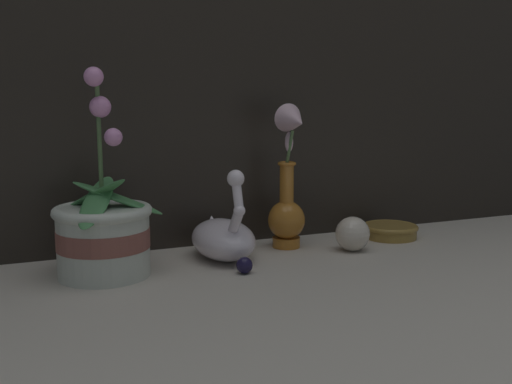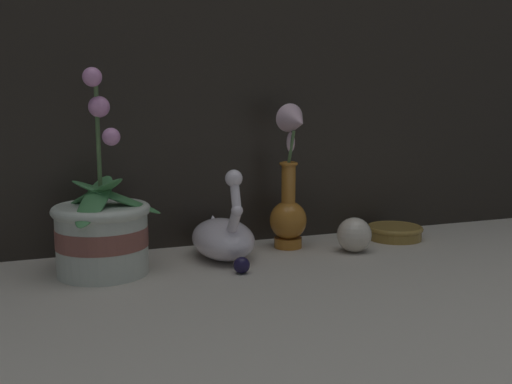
{
  "view_description": "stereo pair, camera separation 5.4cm",
  "coord_description": "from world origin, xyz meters",
  "px_view_note": "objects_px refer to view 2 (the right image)",
  "views": [
    {
      "loc": [
        -0.49,
        -0.98,
        0.33
      ],
      "look_at": [
        -0.02,
        0.14,
        0.14
      ],
      "focal_mm": 42.0,
      "sensor_mm": 36.0,
      "label": 1
    },
    {
      "loc": [
        -0.44,
        -1.0,
        0.33
      ],
      "look_at": [
        -0.02,
        0.14,
        0.14
      ],
      "focal_mm": 42.0,
      "sensor_mm": 36.0,
      "label": 2
    }
  ],
  "objects_px": {
    "glass_sphere": "(354,235)",
    "orchid_potted_plant": "(102,231)",
    "blue_vase": "(290,192)",
    "amber_dish": "(394,231)",
    "swan_figurine": "(223,236)"
  },
  "relations": [
    {
      "from": "swan_figurine",
      "to": "blue_vase",
      "type": "distance_m",
      "value": 0.18
    },
    {
      "from": "swan_figurine",
      "to": "glass_sphere",
      "type": "bearing_deg",
      "value": -9.87
    },
    {
      "from": "orchid_potted_plant",
      "to": "glass_sphere",
      "type": "relative_size",
      "value": 5.1
    },
    {
      "from": "glass_sphere",
      "to": "swan_figurine",
      "type": "bearing_deg",
      "value": 170.13
    },
    {
      "from": "glass_sphere",
      "to": "blue_vase",
      "type": "bearing_deg",
      "value": 147.65
    },
    {
      "from": "orchid_potted_plant",
      "to": "amber_dish",
      "type": "distance_m",
      "value": 0.68
    },
    {
      "from": "orchid_potted_plant",
      "to": "amber_dish",
      "type": "bearing_deg",
      "value": 4.48
    },
    {
      "from": "glass_sphere",
      "to": "orchid_potted_plant",
      "type": "bearing_deg",
      "value": 177.82
    },
    {
      "from": "blue_vase",
      "to": "glass_sphere",
      "type": "xyz_separation_m",
      "value": [
        0.12,
        -0.07,
        -0.09
      ]
    },
    {
      "from": "blue_vase",
      "to": "amber_dish",
      "type": "relative_size",
      "value": 2.4
    },
    {
      "from": "blue_vase",
      "to": "amber_dish",
      "type": "distance_m",
      "value": 0.29
    },
    {
      "from": "glass_sphere",
      "to": "amber_dish",
      "type": "distance_m",
      "value": 0.17
    },
    {
      "from": "orchid_potted_plant",
      "to": "glass_sphere",
      "type": "bearing_deg",
      "value": -2.18
    },
    {
      "from": "orchid_potted_plant",
      "to": "swan_figurine",
      "type": "bearing_deg",
      "value": 6.74
    },
    {
      "from": "amber_dish",
      "to": "swan_figurine",
      "type": "bearing_deg",
      "value": -176.82
    }
  ]
}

